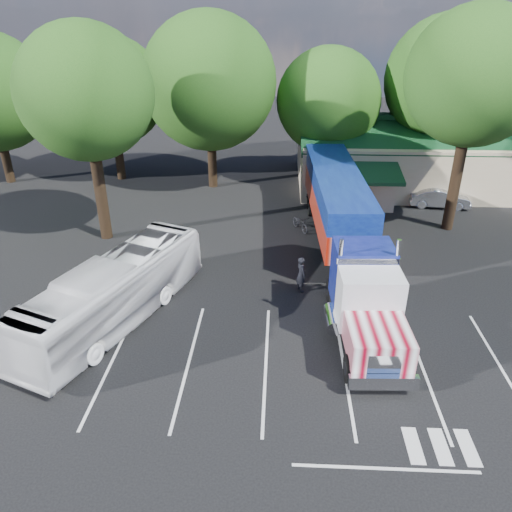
{
  "coord_description": "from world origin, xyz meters",
  "views": [
    {
      "loc": [
        0.41,
        -22.31,
        13.3
      ],
      "look_at": [
        -0.7,
        -0.12,
        2.0
      ],
      "focal_mm": 35.0,
      "sensor_mm": 36.0,
      "label": 1
    }
  ],
  "objects_px": {
    "silver_sedan": "(439,198)",
    "tour_bus": "(115,292)",
    "woman": "(301,274)",
    "bicycle": "(300,223)",
    "semi_truck": "(342,217)"
  },
  "relations": [
    {
      "from": "woman",
      "to": "tour_bus",
      "type": "bearing_deg",
      "value": 85.74
    },
    {
      "from": "tour_bus",
      "to": "silver_sedan",
      "type": "height_order",
      "value": "tour_bus"
    },
    {
      "from": "woman",
      "to": "bicycle",
      "type": "height_order",
      "value": "woman"
    },
    {
      "from": "silver_sedan",
      "to": "bicycle",
      "type": "bearing_deg",
      "value": 120.61
    },
    {
      "from": "semi_truck",
      "to": "bicycle",
      "type": "height_order",
      "value": "semi_truck"
    },
    {
      "from": "woman",
      "to": "bicycle",
      "type": "bearing_deg",
      "value": -26.0
    },
    {
      "from": "bicycle",
      "to": "silver_sedan",
      "type": "bearing_deg",
      "value": -1.79
    },
    {
      "from": "bicycle",
      "to": "woman",
      "type": "bearing_deg",
      "value": -118.07
    },
    {
      "from": "tour_bus",
      "to": "silver_sedan",
      "type": "bearing_deg",
      "value": 61.41
    },
    {
      "from": "semi_truck",
      "to": "tour_bus",
      "type": "height_order",
      "value": "semi_truck"
    },
    {
      "from": "woman",
      "to": "silver_sedan",
      "type": "bearing_deg",
      "value": -64.43
    },
    {
      "from": "silver_sedan",
      "to": "tour_bus",
      "type": "bearing_deg",
      "value": 135.2
    },
    {
      "from": "semi_truck",
      "to": "silver_sedan",
      "type": "bearing_deg",
      "value": 44.26
    },
    {
      "from": "woman",
      "to": "bicycle",
      "type": "xyz_separation_m",
      "value": [
        0.2,
        7.72,
        -0.46
      ]
    },
    {
      "from": "semi_truck",
      "to": "bicycle",
      "type": "xyz_separation_m",
      "value": [
        -2.16,
        3.78,
        -2.04
      ]
    }
  ]
}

